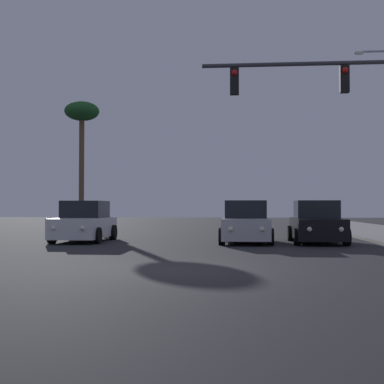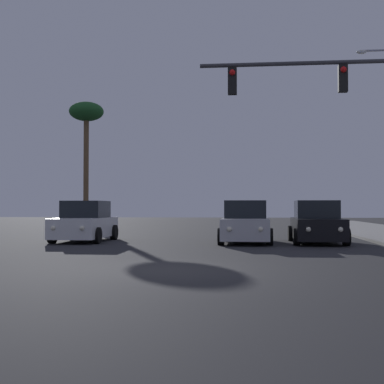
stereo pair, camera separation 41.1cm
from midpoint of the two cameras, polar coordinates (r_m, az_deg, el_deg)
ground_plane at (r=12.36m, az=-2.74°, el=-8.23°), size 120.00×120.00×0.00m
car_white at (r=22.57m, az=-10.83°, el=-3.26°), size 2.04×4.32×1.68m
car_black at (r=21.68m, az=13.69°, el=-3.32°), size 2.04×4.32×1.68m
car_silver at (r=21.35m, az=6.26°, el=-3.38°), size 2.04×4.31×1.68m
traffic_light_mast at (r=18.66m, az=17.78°, el=8.67°), size 7.39×0.36×6.50m
palm_tree_mid at (r=38.29m, az=-10.90°, el=7.71°), size 2.40×2.40×8.75m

